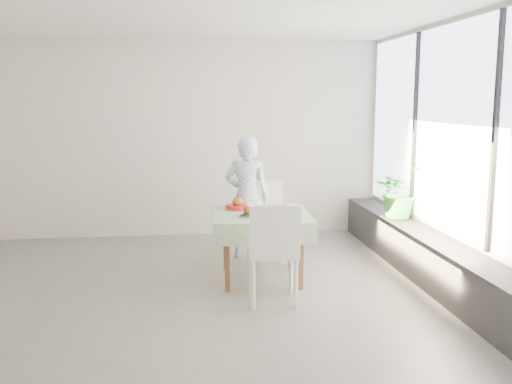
{
  "coord_description": "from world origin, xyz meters",
  "views": [
    {
      "loc": [
        0.16,
        -5.72,
        1.95
      ],
      "look_at": [
        0.94,
        0.32,
        0.97
      ],
      "focal_mm": 40.0,
      "sensor_mm": 36.0,
      "label": 1
    }
  ],
  "objects": [
    {
      "name": "diner",
      "position": [
        0.94,
        1.15,
        0.76
      ],
      "size": [
        0.64,
        0.51,
        1.53
      ],
      "primitive_type": "imported",
      "rotation": [
        0.0,
        0.0,
        2.86
      ],
      "color": "#8BADDE",
      "rests_on": "ground"
    },
    {
      "name": "main_dish",
      "position": [
        0.86,
        0.07,
        0.79
      ],
      "size": [
        0.28,
        0.28,
        0.14
      ],
      "color": "white",
      "rests_on": "cafe_table"
    },
    {
      "name": "ceiling",
      "position": [
        0.0,
        0.0,
        2.8
      ],
      "size": [
        6.0,
        6.0,
        0.0
      ],
      "primitive_type": "plane",
      "rotation": [
        3.14,
        0.0,
        0.0
      ],
      "color": "white",
      "rests_on": "ground"
    },
    {
      "name": "window_ledge",
      "position": [
        2.8,
        0.0,
        0.25
      ],
      "size": [
        0.4,
        4.8,
        0.5
      ],
      "primitive_type": "cube",
      "color": "black",
      "rests_on": "ground"
    },
    {
      "name": "wall_front",
      "position": [
        0.0,
        -2.5,
        1.4
      ],
      "size": [
        6.0,
        0.02,
        2.8
      ],
      "primitive_type": "cube",
      "color": "beige",
      "rests_on": "ground"
    },
    {
      "name": "wall_right",
      "position": [
        3.0,
        0.0,
        1.4
      ],
      "size": [
        0.02,
        5.0,
        2.8
      ],
      "primitive_type": "cube",
      "color": "beige",
      "rests_on": "ground"
    },
    {
      "name": "chair_far",
      "position": [
        1.15,
        1.08,
        0.29
      ],
      "size": [
        0.5,
        0.5,
        0.95
      ],
      "color": "white",
      "rests_on": "ground"
    },
    {
      "name": "wall_back",
      "position": [
        0.0,
        2.5,
        1.4
      ],
      "size": [
        6.0,
        0.02,
        2.8
      ],
      "primitive_type": "cube",
      "color": "beige",
      "rests_on": "ground"
    },
    {
      "name": "juice_cup_lemonade",
      "position": [
        1.26,
        0.15,
        0.81
      ],
      "size": [
        0.1,
        0.1,
        0.28
      ],
      "color": "white",
      "rests_on": "cafe_table"
    },
    {
      "name": "second_dish",
      "position": [
        0.76,
        0.54,
        0.78
      ],
      "size": [
        0.27,
        0.27,
        0.13
      ],
      "color": "red",
      "rests_on": "cafe_table"
    },
    {
      "name": "window_pane",
      "position": [
        2.97,
        0.0,
        1.65
      ],
      "size": [
        0.01,
        4.8,
        2.18
      ],
      "primitive_type": "cube",
      "color": "#D1E0F9",
      "rests_on": "ground"
    },
    {
      "name": "juice_cup_orange",
      "position": [
        1.24,
        0.29,
        0.8
      ],
      "size": [
        0.09,
        0.09,
        0.25
      ],
      "color": "white",
      "rests_on": "cafe_table"
    },
    {
      "name": "floor",
      "position": [
        0.0,
        0.0,
        0.0
      ],
      "size": [
        6.0,
        6.0,
        0.0
      ],
      "primitive_type": "plane",
      "color": "#615E5B",
      "rests_on": "ground"
    },
    {
      "name": "cafe_table",
      "position": [
        0.99,
        0.27,
        0.46
      ],
      "size": [
        1.09,
        1.09,
        0.74
      ],
      "color": "brown",
      "rests_on": "ground"
    },
    {
      "name": "potted_plant",
      "position": [
        2.81,
        0.95,
        0.83
      ],
      "size": [
        0.78,
        0.75,
        0.67
      ],
      "primitive_type": "imported",
      "rotation": [
        0.0,
        0.0,
        0.52
      ],
      "color": "#2A7E2B",
      "rests_on": "window_ledge"
    },
    {
      "name": "chair_near",
      "position": [
        1.0,
        -0.47,
        0.31
      ],
      "size": [
        0.5,
        0.5,
        0.99
      ],
      "color": "white",
      "rests_on": "ground"
    }
  ]
}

